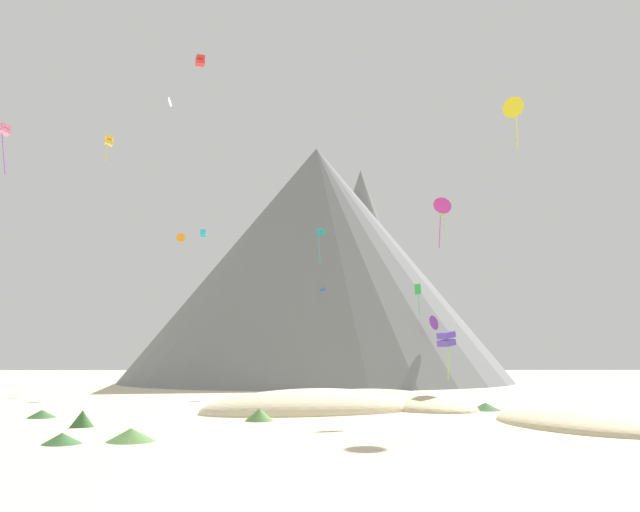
{
  "coord_description": "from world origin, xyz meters",
  "views": [
    {
      "loc": [
        2.12,
        -35.35,
        4.35
      ],
      "look_at": [
        2.63,
        38.04,
        16.64
      ],
      "focal_mm": 34.44,
      "sensor_mm": 36.0,
      "label": 1
    }
  ],
  "objects_px": {
    "kite_violet_low": "(435,322)",
    "kite_orange_mid": "(181,238)",
    "kite_pink_mid": "(5,130)",
    "kite_yellow_high": "(514,108)",
    "bush_ridge_crest": "(42,414)",
    "bush_low_patch": "(131,435)",
    "bush_mid_center": "(259,415)",
    "bush_near_right": "(62,438)",
    "kite_magenta_mid": "(442,207)",
    "kite_cyan_mid": "(203,233)",
    "kite_red_high": "(200,61)",
    "rock_massif": "(323,263)",
    "kite_teal_mid": "(321,233)",
    "kite_white_high": "(169,102)",
    "kite_green_low": "(418,292)",
    "kite_gold_high": "(109,141)",
    "kite_lime_high": "(442,213)",
    "kite_blue_mid": "(324,293)",
    "bush_far_left": "(82,419)",
    "bush_near_left": "(486,406)",
    "kite_indigo_low": "(446,339)"
  },
  "relations": [
    {
      "from": "kite_violet_low",
      "to": "kite_teal_mid",
      "type": "relative_size",
      "value": 0.5
    },
    {
      "from": "rock_massif",
      "to": "kite_teal_mid",
      "type": "xyz_separation_m",
      "value": [
        -0.73,
        -36.09,
        -1.4
      ]
    },
    {
      "from": "bush_near_left",
      "to": "kite_pink_mid",
      "type": "distance_m",
      "value": 49.7
    },
    {
      "from": "kite_magenta_mid",
      "to": "kite_violet_low",
      "type": "bearing_deg",
      "value": -103.4
    },
    {
      "from": "bush_far_left",
      "to": "bush_low_patch",
      "type": "height_order",
      "value": "bush_far_left"
    },
    {
      "from": "kite_indigo_low",
      "to": "kite_violet_low",
      "type": "bearing_deg",
      "value": -46.03
    },
    {
      "from": "kite_white_high",
      "to": "kite_gold_high",
      "type": "bearing_deg",
      "value": -10.32
    },
    {
      "from": "kite_pink_mid",
      "to": "kite_red_high",
      "type": "xyz_separation_m",
      "value": [
        17.01,
        3.65,
        8.83
      ]
    },
    {
      "from": "kite_violet_low",
      "to": "kite_cyan_mid",
      "type": "relative_size",
      "value": 2.58
    },
    {
      "from": "kite_violet_low",
      "to": "kite_yellow_high",
      "type": "relative_size",
      "value": 0.46
    },
    {
      "from": "rock_massif",
      "to": "bush_near_left",
      "type": "bearing_deg",
      "value": -79.05
    },
    {
      "from": "kite_white_high",
      "to": "kite_green_low",
      "type": "relative_size",
      "value": 0.33
    },
    {
      "from": "kite_indigo_low",
      "to": "kite_lime_high",
      "type": "bearing_deg",
      "value": -48.79
    },
    {
      "from": "kite_pink_mid",
      "to": "kite_cyan_mid",
      "type": "relative_size",
      "value": 5.03
    },
    {
      "from": "bush_low_patch",
      "to": "kite_blue_mid",
      "type": "xyz_separation_m",
      "value": [
        11.14,
        61.33,
        14.05
      ]
    },
    {
      "from": "bush_near_left",
      "to": "kite_indigo_low",
      "type": "relative_size",
      "value": 0.57
    },
    {
      "from": "kite_violet_low",
      "to": "kite_orange_mid",
      "type": "height_order",
      "value": "kite_orange_mid"
    },
    {
      "from": "kite_teal_mid",
      "to": "bush_far_left",
      "type": "bearing_deg",
      "value": -151.3
    },
    {
      "from": "bush_far_left",
      "to": "kite_green_low",
      "type": "relative_size",
      "value": 0.35
    },
    {
      "from": "kite_gold_high",
      "to": "kite_yellow_high",
      "type": "bearing_deg",
      "value": 52.85
    },
    {
      "from": "bush_low_patch",
      "to": "kite_orange_mid",
      "type": "relative_size",
      "value": 1.89
    },
    {
      "from": "rock_massif",
      "to": "kite_blue_mid",
      "type": "xyz_separation_m",
      "value": [
        -0.08,
        -25.7,
        -8.81
      ]
    },
    {
      "from": "bush_far_left",
      "to": "kite_gold_high",
      "type": "relative_size",
      "value": 0.46
    },
    {
      "from": "bush_far_left",
      "to": "kite_lime_high",
      "type": "distance_m",
      "value": 64.83
    },
    {
      "from": "kite_yellow_high",
      "to": "kite_teal_mid",
      "type": "relative_size",
      "value": 1.09
    },
    {
      "from": "kite_teal_mid",
      "to": "bush_ridge_crest",
      "type": "bearing_deg",
      "value": -160.84
    },
    {
      "from": "kite_magenta_mid",
      "to": "bush_mid_center",
      "type": "bearing_deg",
      "value": 30.6
    },
    {
      "from": "kite_orange_mid",
      "to": "bush_mid_center",
      "type": "bearing_deg",
      "value": 99.42
    },
    {
      "from": "bush_low_patch",
      "to": "kite_pink_mid",
      "type": "distance_m",
      "value": 37.03
    },
    {
      "from": "bush_far_left",
      "to": "kite_white_high",
      "type": "height_order",
      "value": "kite_white_high"
    },
    {
      "from": "kite_pink_mid",
      "to": "bush_mid_center",
      "type": "bearing_deg",
      "value": -162.98
    },
    {
      "from": "kite_white_high",
      "to": "kite_green_low",
      "type": "height_order",
      "value": "kite_white_high"
    },
    {
      "from": "rock_massif",
      "to": "kite_magenta_mid",
      "type": "xyz_separation_m",
      "value": [
        10.34,
        -65.49,
        -4.95
      ]
    },
    {
      "from": "bush_near_right",
      "to": "kite_magenta_mid",
      "type": "distance_m",
      "value": 38.02
    },
    {
      "from": "bush_near_right",
      "to": "kite_indigo_low",
      "type": "xyz_separation_m",
      "value": [
        25.56,
        26.02,
        5.88
      ]
    },
    {
      "from": "kite_violet_low",
      "to": "kite_cyan_mid",
      "type": "bearing_deg",
      "value": 85.88
    },
    {
      "from": "bush_mid_center",
      "to": "kite_blue_mid",
      "type": "relative_size",
      "value": 0.6
    },
    {
      "from": "kite_pink_mid",
      "to": "bush_near_left",
      "type": "bearing_deg",
      "value": -142.96
    },
    {
      "from": "kite_pink_mid",
      "to": "kite_red_high",
      "type": "bearing_deg",
      "value": -130.11
    },
    {
      "from": "kite_lime_high",
      "to": "kite_red_high",
      "type": "relative_size",
      "value": 4.38
    },
    {
      "from": "kite_white_high",
      "to": "kite_yellow_high",
      "type": "distance_m",
      "value": 51.26
    },
    {
      "from": "bush_mid_center",
      "to": "kite_violet_low",
      "type": "relative_size",
      "value": 0.86
    },
    {
      "from": "bush_near_right",
      "to": "kite_orange_mid",
      "type": "xyz_separation_m",
      "value": [
        -7.15,
        57.46,
        21.96
      ]
    },
    {
      "from": "bush_low_patch",
      "to": "bush_mid_center",
      "type": "relative_size",
      "value": 1.23
    },
    {
      "from": "bush_mid_center",
      "to": "kite_violet_low",
      "type": "xyz_separation_m",
      "value": [
        22.23,
        49.57,
        9.38
      ]
    },
    {
      "from": "kite_lime_high",
      "to": "kite_blue_mid",
      "type": "bearing_deg",
      "value": 5.81
    },
    {
      "from": "bush_near_right",
      "to": "kite_pink_mid",
      "type": "xyz_separation_m",
      "value": [
        -15.56,
        21.07,
        24.79
      ]
    },
    {
      "from": "bush_ridge_crest",
      "to": "kite_orange_mid",
      "type": "bearing_deg",
      "value": 89.81
    },
    {
      "from": "bush_near_right",
      "to": "kite_teal_mid",
      "type": "relative_size",
      "value": 0.41
    },
    {
      "from": "kite_pink_mid",
      "to": "kite_yellow_high",
      "type": "xyz_separation_m",
      "value": [
        48.51,
        4.09,
        4.07
      ]
    }
  ]
}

